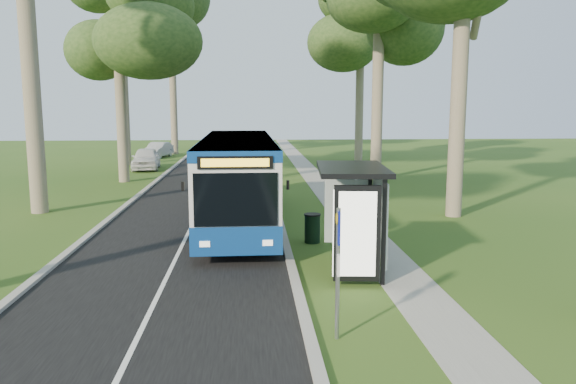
% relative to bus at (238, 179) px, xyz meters
% --- Properties ---
extents(ground, '(120.00, 120.00, 0.00)m').
position_rel_bus_xyz_m(ground, '(1.67, -5.21, -1.77)').
color(ground, '#30531A').
rests_on(ground, ground).
extents(road, '(7.00, 100.00, 0.02)m').
position_rel_bus_xyz_m(road, '(-1.83, 4.79, -1.76)').
color(road, black).
rests_on(road, ground).
extents(kerb_east, '(0.25, 100.00, 0.12)m').
position_rel_bus_xyz_m(kerb_east, '(1.67, 4.79, -1.71)').
color(kerb_east, '#9E9B93').
rests_on(kerb_east, ground).
extents(kerb_west, '(0.25, 100.00, 0.12)m').
position_rel_bus_xyz_m(kerb_west, '(-5.33, 4.79, -1.71)').
color(kerb_west, '#9E9B93').
rests_on(kerb_west, ground).
extents(centre_line, '(0.12, 100.00, 0.00)m').
position_rel_bus_xyz_m(centre_line, '(-1.83, 4.79, -1.75)').
color(centre_line, white).
rests_on(centre_line, road).
extents(footpath, '(1.50, 100.00, 0.02)m').
position_rel_bus_xyz_m(footpath, '(4.67, 4.79, -1.76)').
color(footpath, gray).
rests_on(footpath, ground).
extents(bus, '(2.86, 12.95, 3.42)m').
position_rel_bus_xyz_m(bus, '(0.00, 0.00, 0.00)').
color(bus, silver).
rests_on(bus, ground).
extents(bus_stop_sign, '(0.09, 0.38, 2.71)m').
position_rel_bus_xyz_m(bus_stop_sign, '(2.23, -11.55, -0.09)').
color(bus_stop_sign, gray).
rests_on(bus_stop_sign, ground).
extents(bus_shelter, '(2.18, 3.64, 3.00)m').
position_rel_bus_xyz_m(bus_shelter, '(3.52, -7.20, 0.35)').
color(bus_shelter, black).
rests_on(bus_shelter, ground).
extents(litter_bin, '(0.58, 0.58, 1.01)m').
position_rel_bus_xyz_m(litter_bin, '(2.62, -3.46, -1.26)').
color(litter_bin, black).
rests_on(litter_bin, ground).
extents(car_white, '(2.36, 4.88, 1.60)m').
position_rel_bus_xyz_m(car_white, '(-7.21, 19.57, -0.97)').
color(car_white, silver).
rests_on(car_white, ground).
extents(car_silver, '(2.36, 4.39, 1.37)m').
position_rel_bus_xyz_m(car_silver, '(-7.85, 29.14, -1.09)').
color(car_silver, '#A7ABAF').
rests_on(car_silver, ground).
extents(tree_west_c, '(5.20, 5.20, 13.56)m').
position_rel_bus_xyz_m(tree_west_c, '(-7.33, 12.79, 8.28)').
color(tree_west_c, '#7A6B56').
rests_on(tree_west_c, ground).
extents(tree_west_e, '(5.20, 5.20, 14.99)m').
position_rel_bus_xyz_m(tree_west_e, '(-6.83, 32.79, 9.33)').
color(tree_west_e, '#7A6B56').
rests_on(tree_west_e, ground).
extents(tree_east_d, '(5.20, 5.20, 14.95)m').
position_rel_bus_xyz_m(tree_east_d, '(9.67, 24.79, 9.30)').
color(tree_east_d, '#7A6B56').
rests_on(tree_east_d, ground).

